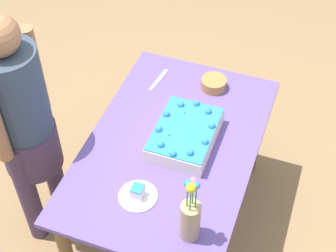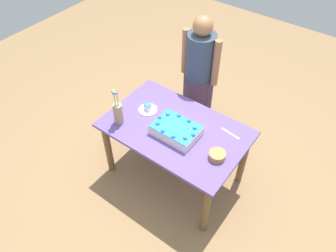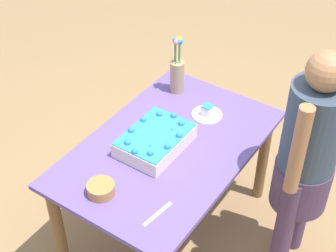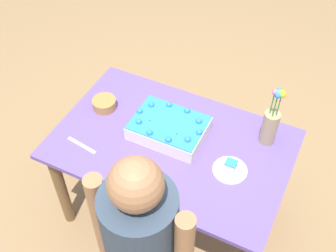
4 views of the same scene
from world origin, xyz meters
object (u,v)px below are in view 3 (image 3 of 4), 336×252
Objects in this scene: sheet_cake at (155,140)px; person_standing at (307,157)px; flower_vase at (177,73)px; fruit_bowl at (101,189)px; serving_plate_with_slice at (207,113)px; cake_knife at (157,214)px.

sheet_cake is 0.83m from person_standing.
person_standing is at bearing 74.81° from flower_vase.
serving_plate_with_slice is at bearing 172.18° from fruit_bowl.
flower_vase is 1.02m from person_standing.
flower_vase reaches higher than sheet_cake.
person_standing reaches higher than sheet_cake.
sheet_cake is at bearing 20.70° from flower_vase.
serving_plate_with_slice reaches higher than fruit_bowl.
flower_vase is (-0.11, -0.30, 0.12)m from serving_plate_with_slice.
person_standing reaches higher than flower_vase.
serving_plate_with_slice is 0.72m from person_standing.
fruit_bowl is (0.87, -0.12, 0.01)m from serving_plate_with_slice.
sheet_cake reaches higher than serving_plate_with_slice.
cake_knife is 0.14× the size of person_standing.
fruit_bowl is (0.05, -0.32, 0.03)m from cake_knife.
cake_knife is 1.38× the size of fruit_bowl.
sheet_cake reaches higher than fruit_bowl.
serving_plate_with_slice is 1.29× the size of fruit_bowl.
person_standing reaches higher than cake_knife.
serving_plate_with_slice is 0.34m from flower_vase.
fruit_bowl reaches higher than cake_knife.
flower_vase reaches higher than fruit_bowl.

